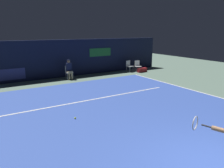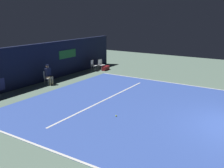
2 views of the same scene
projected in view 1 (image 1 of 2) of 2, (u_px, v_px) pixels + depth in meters
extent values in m
plane|color=slate|center=(116.00, 113.00, 8.69)|extent=(34.20, 34.20, 0.00)
cube|color=#3856B2|center=(116.00, 113.00, 8.69)|extent=(10.87, 11.35, 0.01)
cube|color=white|center=(202.00, 93.00, 11.44)|extent=(0.10, 11.35, 0.01)
cube|color=white|center=(94.00, 99.00, 10.33)|extent=(8.48, 0.10, 0.01)
cube|color=#141933|center=(54.00, 59.00, 14.87)|extent=(17.64, 0.30, 2.60)
cube|color=navy|center=(6.00, 75.00, 13.34)|extent=(2.20, 0.04, 0.70)
cube|color=#1E6B2D|center=(100.00, 52.00, 16.47)|extent=(1.80, 0.04, 0.60)
cylinder|color=black|center=(209.00, 127.00, 4.30)|extent=(0.12, 0.30, 0.03)
torus|color=#B2B2B7|center=(195.00, 123.00, 4.47)|extent=(0.30, 0.11, 0.30)
cube|color=white|center=(69.00, 72.00, 14.57)|extent=(0.46, 0.42, 0.04)
cube|color=white|center=(68.00, 69.00, 14.68)|extent=(0.42, 0.05, 0.42)
cylinder|color=#B2B2B7|center=(67.00, 77.00, 14.39)|extent=(0.03, 0.03, 0.46)
cylinder|color=#B2B2B7|center=(73.00, 76.00, 14.57)|extent=(0.03, 0.03, 0.46)
cylinder|color=#B2B2B7|center=(66.00, 76.00, 14.68)|extent=(0.03, 0.03, 0.46)
cylinder|color=#B2B2B7|center=(71.00, 75.00, 14.86)|extent=(0.03, 0.03, 0.46)
cube|color=tan|center=(70.00, 72.00, 14.49)|extent=(0.34, 0.41, 0.14)
cylinder|color=tan|center=(69.00, 77.00, 14.36)|extent=(0.11, 0.11, 0.46)
cylinder|color=tan|center=(72.00, 76.00, 14.45)|extent=(0.11, 0.11, 0.46)
cube|color=#141933|center=(69.00, 67.00, 14.51)|extent=(0.35, 0.24, 0.52)
sphere|color=#8C6647|center=(69.00, 61.00, 14.42)|extent=(0.20, 0.20, 0.20)
cylinder|color=#141933|center=(68.00, 60.00, 14.40)|extent=(0.19, 0.19, 0.04)
cube|color=white|center=(138.00, 66.00, 17.16)|extent=(0.51, 0.48, 0.04)
cube|color=white|center=(137.00, 63.00, 17.29)|extent=(0.42, 0.11, 0.42)
cylinder|color=#B2B2B7|center=(137.00, 70.00, 17.00)|extent=(0.03, 0.03, 0.44)
cylinder|color=#B2B2B7|center=(141.00, 69.00, 17.13)|extent=(0.03, 0.03, 0.44)
cylinder|color=#B2B2B7|center=(135.00, 69.00, 17.30)|extent=(0.03, 0.03, 0.44)
cylinder|color=#B2B2B7|center=(139.00, 69.00, 17.43)|extent=(0.03, 0.03, 0.44)
cube|color=white|center=(130.00, 66.00, 17.18)|extent=(0.49, 0.46, 0.04)
cube|color=white|center=(128.00, 63.00, 17.28)|extent=(0.42, 0.09, 0.42)
cylinder|color=#B2B2B7|center=(130.00, 70.00, 16.99)|extent=(0.03, 0.03, 0.44)
cylinder|color=#B2B2B7|center=(133.00, 69.00, 17.23)|extent=(0.03, 0.03, 0.44)
cylinder|color=#B2B2B7|center=(127.00, 69.00, 17.25)|extent=(0.03, 0.03, 0.44)
cylinder|color=#B2B2B7|center=(130.00, 69.00, 17.48)|extent=(0.03, 0.03, 0.44)
sphere|color=#CCE033|center=(75.00, 118.00, 8.05)|extent=(0.07, 0.07, 0.07)
cube|color=maroon|center=(142.00, 70.00, 17.16)|extent=(0.86, 0.37, 0.32)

